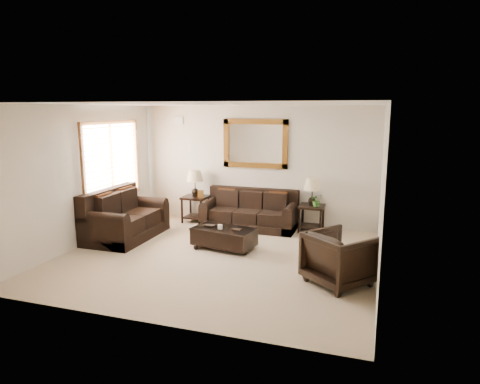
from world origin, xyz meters
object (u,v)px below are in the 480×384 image
(sofa, at_px, (250,214))
(coffee_table, at_px, (224,236))
(end_table_right, at_px, (312,197))
(armchair, at_px, (340,256))
(loveseat, at_px, (123,220))
(end_table_left, at_px, (195,188))

(sofa, relative_size, coffee_table, 1.64)
(sofa, bearing_deg, end_table_right, 4.46)
(end_table_right, relative_size, armchair, 1.31)
(loveseat, bearing_deg, end_table_right, -65.63)
(loveseat, bearing_deg, armchair, -103.54)
(loveseat, distance_m, end_table_right, 4.00)
(coffee_table, bearing_deg, end_table_right, 60.27)
(loveseat, relative_size, coffee_table, 1.41)
(sofa, bearing_deg, loveseat, -145.90)
(coffee_table, bearing_deg, end_table_left, 138.68)
(loveseat, relative_size, end_table_left, 1.45)
(sofa, height_order, loveseat, loveseat)
(end_table_right, bearing_deg, loveseat, -155.63)
(coffee_table, bearing_deg, armchair, -14.72)
(loveseat, bearing_deg, coffee_table, -90.90)
(sofa, xyz_separation_m, end_table_right, (1.36, 0.11, 0.46))
(end_table_right, distance_m, coffee_table, 2.24)
(end_table_left, distance_m, end_table_right, 2.72)
(loveseat, height_order, armchair, loveseat)
(sofa, xyz_separation_m, end_table_left, (-1.37, 0.09, 0.49))
(loveseat, distance_m, end_table_left, 1.91)
(sofa, xyz_separation_m, coffee_table, (-0.05, -1.57, -0.06))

